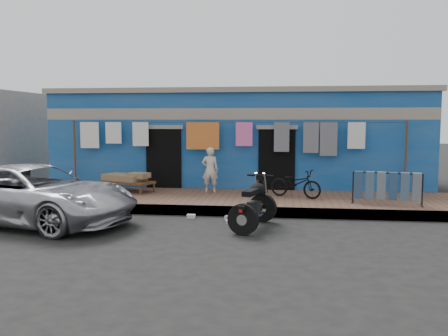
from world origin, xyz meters
The scene contains 14 objects.
ground centered at (0.00, 0.00, 0.00)m, with size 80.00×80.00×0.00m, color black.
sidewalk centered at (0.00, 3.00, 0.12)m, with size 28.00×3.00×0.25m, color brown.
curb centered at (0.00, 1.55, 0.12)m, with size 28.00×0.10×0.25m, color gray.
building centered at (0.00, 6.99, 1.69)m, with size 12.20×5.20×3.36m.
clothesline centered at (-0.17, 4.25, 1.81)m, with size 10.06×0.06×2.10m.
car centered at (-4.16, 0.18, 0.70)m, with size 2.25×4.95×1.39m, color #B4B4B9.
seated_person centered at (-0.62, 3.73, 0.91)m, with size 0.48×0.32×1.33m, color beige.
bicycle centered at (1.84, 3.09, 0.72)m, with size 0.52×1.46×0.95m, color black.
motorcycle centered at (0.86, 0.34, 0.57)m, with size 1.03×1.85×1.13m, color black, non-canonical shape.
charpoy centered at (-3.05, 3.58, 0.52)m, with size 1.80×1.38×0.55m, color brown, non-canonical shape.
jeans_rack centered at (4.10, 2.36, 0.67)m, with size 1.78×0.68×0.84m, color black, non-canonical shape.
litter_a centered at (-0.70, 1.20, 0.05)m, with size 0.20×0.16×0.09m, color silver.
litter_b centered at (0.21, 1.20, 0.04)m, with size 0.17×0.13×0.09m, color silver.
litter_c centered at (0.27, 0.77, 0.04)m, with size 0.19×0.15×0.08m, color silver.
Camera 1 is at (1.48, -9.88, 2.37)m, focal length 38.00 mm.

